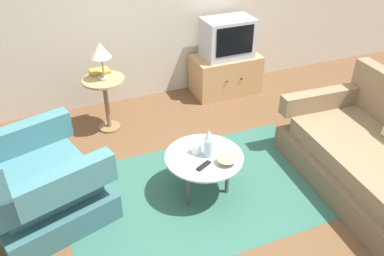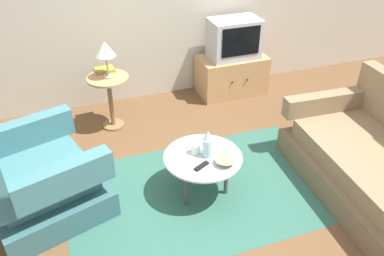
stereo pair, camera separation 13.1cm
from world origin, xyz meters
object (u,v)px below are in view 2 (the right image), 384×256
at_px(coffee_table, 203,160).
at_px(bowl, 225,162).
at_px(side_table, 109,92).
at_px(tv_stand, 231,75).
at_px(television, 234,39).
at_px(book, 105,70).
at_px(mug, 196,148).
at_px(table_lamp, 105,50).
at_px(vase, 208,144).
at_px(couch, 384,169).
at_px(tv_remote_dark, 202,166).
at_px(armchair, 35,181).

xyz_separation_m(coffee_table, bowl, (0.14, -0.16, 0.06)).
height_order(side_table, tv_stand, side_table).
relative_size(tv_stand, television, 1.40).
relative_size(television, book, 2.77).
height_order(television, mug, television).
distance_m(table_lamp, vase, 1.58).
xyz_separation_m(couch, vase, (-1.45, 0.55, 0.25)).
height_order(side_table, vase, vase).
distance_m(table_lamp, tv_remote_dark, 1.69).
bearing_deg(coffee_table, bowl, -50.15).
relative_size(side_table, book, 2.80).
xyz_separation_m(armchair, vase, (1.43, -0.28, 0.22)).
bearing_deg(tv_stand, vase, -120.75).
bearing_deg(book, vase, -73.70).
bearing_deg(armchair, vase, 61.98).
bearing_deg(bowl, couch, -16.33).
height_order(table_lamp, vase, table_lamp).
distance_m(couch, side_table, 2.85).
height_order(table_lamp, bowl, table_lamp).
height_order(couch, book, couch).
relative_size(tv_stand, book, 3.88).
bearing_deg(armchair, table_lamp, 126.26).
bearing_deg(coffee_table, book, 109.96).
bearing_deg(tv_stand, television, -90.00).
bearing_deg(tv_stand, mug, -123.87).
height_order(side_table, bowl, side_table).
bearing_deg(mug, vase, -44.58).
bearing_deg(tv_remote_dark, couch, 137.87).
xyz_separation_m(mug, tv_remote_dark, (-0.02, -0.20, -0.04)).
height_order(armchair, television, television).
distance_m(side_table, table_lamp, 0.49).
relative_size(bowl, book, 0.80).
distance_m(vase, bowl, 0.21).
xyz_separation_m(vase, book, (-0.61, 1.58, 0.11)).
xyz_separation_m(bowl, tv_remote_dark, (-0.20, 0.03, -0.01)).
bearing_deg(bowl, table_lamp, 114.02).
bearing_deg(television, vase, -120.94).
distance_m(couch, book, 2.98).
xyz_separation_m(coffee_table, tv_stand, (1.07, 1.72, -0.12)).
xyz_separation_m(armchair, bowl, (1.53, -0.43, 0.12)).
xyz_separation_m(coffee_table, vase, (0.04, -0.01, 0.17)).
relative_size(side_table, tv_stand, 0.72).
bearing_deg(tv_remote_dark, coffee_table, -142.02).
height_order(mug, bowl, mug).
bearing_deg(vase, bowl, -57.35).
bearing_deg(side_table, coffee_table, -68.01).
relative_size(tv_remote_dark, book, 0.68).
relative_size(vase, bowl, 1.48).
bearing_deg(television, book, -175.05).
distance_m(vase, tv_remote_dark, 0.20).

